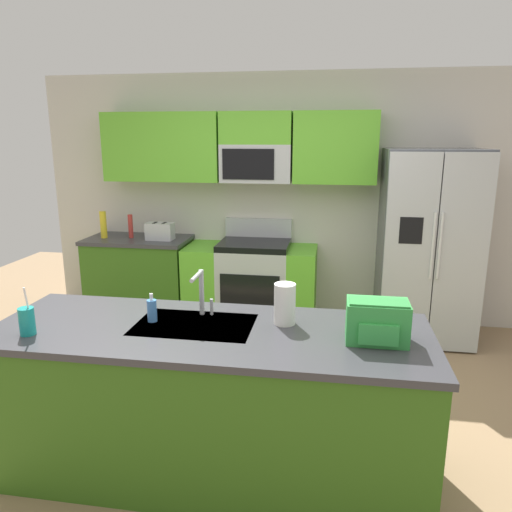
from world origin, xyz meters
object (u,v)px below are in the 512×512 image
range_oven (251,284)px  drink_cup_teal (27,321)px  soap_dispenser (152,310)px  bottle_yellow (103,225)px  toaster (160,231)px  sink_faucet (201,289)px  backpack (377,321)px  paper_towel_roll (285,304)px  pepper_mill (131,226)px  refrigerator (428,247)px

range_oven → drink_cup_teal: 2.75m
soap_dispenser → bottle_yellow: bearing=122.1°
toaster → sink_faucet: size_ratio=0.99×
drink_cup_teal → backpack: (1.88, 0.21, 0.04)m
soap_dispenser → drink_cup_teal: bearing=-153.8°
soap_dispenser → backpack: backpack is taller
toaster → sink_faucet: bearing=-63.8°
drink_cup_teal → soap_dispenser: drink_cup_teal is taller
drink_cup_teal → range_oven: bearing=72.8°
sink_faucet → toaster: bearing=116.2°
toaster → drink_cup_teal: (0.16, -2.52, -0.01)m
range_oven → paper_towel_roll: paper_towel_roll is taller
pepper_mill → range_oven: bearing=0.1°
toaster → pepper_mill: 0.35m
paper_towel_roll → backpack: 0.53m
sink_faucet → paper_towel_roll: bearing=-5.1°
backpack → bottle_yellow: bearing=139.1°
refrigerator → toaster: bearing=179.6°
range_oven → toaster: size_ratio=4.86×
pepper_mill → drink_cup_teal: (0.51, -2.57, -0.05)m
range_oven → pepper_mill: (-1.31, -0.00, 0.58)m
refrigerator → paper_towel_roll: 2.42m
range_oven → drink_cup_teal: (-0.80, -2.57, 0.53)m
pepper_mill → drink_cup_teal: bearing=-78.8°
sink_faucet → soap_dispenser: bearing=-153.4°
soap_dispenser → paper_towel_roll: 0.78m
backpack → range_oven: bearing=114.5°
bottle_yellow → backpack: size_ratio=0.90×
toaster → pepper_mill: size_ratio=1.12×
toaster → paper_towel_roll: size_ratio=1.17×
sink_faucet → drink_cup_teal: 0.97m
toaster → drink_cup_teal: drink_cup_teal is taller
drink_cup_teal → refrigerator: bearing=44.6°
refrigerator → toaster: refrigerator is taller
paper_towel_roll → drink_cup_teal: bearing=-164.4°
soap_dispenser → paper_towel_roll: paper_towel_roll is taller
bottle_yellow → toaster: bearing=0.1°
paper_towel_roll → backpack: paper_towel_roll is taller
range_oven → backpack: 2.66m
sink_faucet → backpack: size_ratio=0.88×
range_oven → drink_cup_teal: bearing=-107.2°
sink_faucet → paper_towel_roll: (0.51, -0.05, -0.05)m
refrigerator → pepper_mill: 3.05m
pepper_mill → toaster: bearing=-8.2°
drink_cup_teal → paper_towel_roll: 1.42m
toaster → range_oven: bearing=3.1°
drink_cup_teal → paper_towel_roll: bearing=15.6°
pepper_mill → paper_towel_roll: (1.88, -2.19, -0.01)m
toaster → paper_towel_roll: (1.54, -2.14, 0.03)m
pepper_mill → paper_towel_roll: 2.89m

